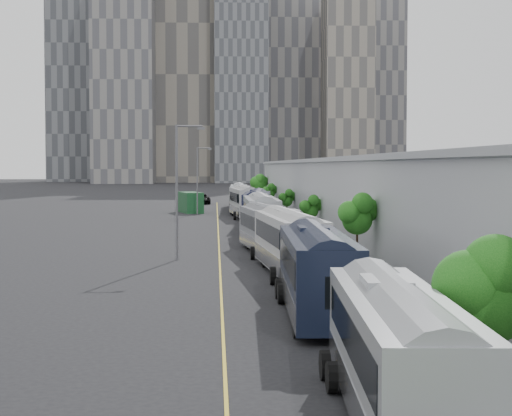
{
  "coord_description": "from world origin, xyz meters",
  "views": [
    {
      "loc": [
        -1.79,
        -15.68,
        6.56
      ],
      "look_at": [
        1.62,
        55.66,
        3.0
      ],
      "focal_mm": 60.0,
      "sensor_mm": 36.0,
      "label": 1
    }
  ],
  "objects": [
    {
      "name": "bus_2",
      "position": [
        2.68,
        35.63,
        1.61
      ],
      "size": [
        3.59,
        13.24,
        3.83
      ],
      "rotation": [
        0.0,
        0.0,
        0.07
      ],
      "color": "#BDBDBF",
      "rests_on": "ground"
    },
    {
      "name": "street_lamp_near",
      "position": [
        -4.27,
        43.58,
        5.38
      ],
      "size": [
        2.04,
        0.22,
        9.37
      ],
      "color": "#59595E",
      "rests_on": "ground"
    },
    {
      "name": "tree_4",
      "position": [
        6.01,
        106.47,
        2.79
      ],
      "size": [
        1.59,
        1.59,
        3.62
      ],
      "color": "black",
      "rests_on": "ground"
    },
    {
      "name": "lane_line",
      "position": [
        -1.5,
        55.0,
        0.01
      ],
      "size": [
        0.12,
        160.0,
        0.02
      ],
      "primitive_type": "cube",
      "color": "gold",
      "rests_on": "ground"
    },
    {
      "name": "tree_3",
      "position": [
        6.15,
        78.7,
        2.78
      ],
      "size": [
        1.29,
        1.29,
        3.48
      ],
      "color": "black",
      "rests_on": "ground"
    },
    {
      "name": "bus_5",
      "position": [
        2.67,
        75.5,
        1.66
      ],
      "size": [
        3.76,
        13.62,
        3.93
      ],
      "rotation": [
        0.0,
        0.0,
        -0.08
      ],
      "color": "black",
      "rests_on": "ground"
    },
    {
      "name": "suv",
      "position": [
        -4.16,
        129.8,
        0.87
      ],
      "size": [
        3.31,
        6.45,
        1.74
      ],
      "primitive_type": "imported",
      "rotation": [
        0.0,
        0.0,
        0.07
      ],
      "color": "black",
      "rests_on": "ground"
    },
    {
      "name": "shipping_container",
      "position": [
        -5.21,
        103.17,
        1.43
      ],
      "size": [
        3.8,
        6.95,
        2.85
      ],
      "primitive_type": "cube",
      "rotation": [
        0.0,
        0.0,
        0.23
      ],
      "color": "#123D1E",
      "rests_on": "ground"
    },
    {
      "name": "sidewalk",
      "position": [
        9.0,
        55.0,
        0.06
      ],
      "size": [
        10.0,
        170.0,
        0.12
      ],
      "primitive_type": "cube",
      "color": "gray",
      "rests_on": "ground"
    },
    {
      "name": "bus_7",
      "position": [
        1.7,
        103.35,
        1.64
      ],
      "size": [
        3.15,
        13.39,
        3.89
      ],
      "rotation": [
        0.0,
        0.0,
        -0.03
      ],
      "color": "gray",
      "rests_on": "ground"
    },
    {
      "name": "bus_1",
      "position": [
        2.61,
        21.07,
        1.61
      ],
      "size": [
        3.05,
        13.14,
        3.82
      ],
      "rotation": [
        0.0,
        0.0,
        -0.03
      ],
      "color": "black",
      "rests_on": "ground"
    },
    {
      "name": "tree_2",
      "position": [
        6.13,
        55.06,
        2.94
      ],
      "size": [
        1.33,
        1.33,
        3.66
      ],
      "color": "black",
      "rests_on": "ground"
    },
    {
      "name": "tree_0",
      "position": [
        5.49,
        7.2,
        3.31
      ],
      "size": [
        2.62,
        2.62,
        4.62
      ],
      "color": "black",
      "rests_on": "ground"
    },
    {
      "name": "bus_4",
      "position": [
        2.31,
        60.48,
        1.68
      ],
      "size": [
        3.01,
        13.57,
        3.97
      ],
      "rotation": [
        0.0,
        0.0,
        0.0
      ],
      "color": "#979AA1",
      "rests_on": "ground"
    },
    {
      "name": "depot",
      "position": [
        12.99,
        55.0,
        3.51
      ],
      "size": [
        12.45,
        160.4,
        7.2
      ],
      "color": "gray",
      "rests_on": "ground"
    },
    {
      "name": "street_lamp_far",
      "position": [
        -4.0,
        98.8,
        5.18
      ],
      "size": [
        2.04,
        0.22,
        8.99
      ],
      "color": "#59595E",
      "rests_on": "ground"
    },
    {
      "name": "bus_8",
      "position": [
        1.88,
        116.7,
        1.59
      ],
      "size": [
        2.92,
        12.98,
        3.78
      ],
      "rotation": [
        0.0,
        0.0,
        -0.02
      ],
      "color": "#ACAFB6",
      "rests_on": "ground"
    },
    {
      "name": "tree_1",
      "position": [
        5.95,
        30.54,
        3.83
      ],
      "size": [
        1.69,
        1.69,
        4.72
      ],
      "color": "black",
      "rests_on": "ground"
    },
    {
      "name": "bus_3",
      "position": [
        2.02,
        47.84,
        1.5
      ],
      "size": [
        3.68,
        12.37,
        3.56
      ],
      "rotation": [
        0.0,
        0.0,
        0.1
      ],
      "color": "slate",
      "rests_on": "ground"
    },
    {
      "name": "skyline",
      "position": [
        -2.9,
        324.16,
        50.85
      ],
      "size": [
        145.0,
        64.0,
        120.0
      ],
      "color": "slate",
      "rests_on": "ground"
    },
    {
      "name": "bus_0",
      "position": [
        2.77,
        5.4,
        1.5
      ],
      "size": [
        3.16,
        12.3,
        3.56
      ],
      "rotation": [
        0.0,
        0.0,
        -0.06
      ],
      "color": "#909399",
      "rests_on": "ground"
    },
    {
      "name": "tree_5",
      "position": [
        5.48,
        127.03,
        3.74
      ],
      "size": [
        2.63,
        2.63,
        5.06
      ],
      "color": "black",
      "rests_on": "ground"
    },
    {
      "name": "bus_6",
      "position": [
        1.9,
        91.62,
        1.67
      ],
      "size": [
        3.67,
        13.69,
        3.96
      ],
      "rotation": [
        0.0,
        0.0,
        0.07
      ],
      "color": "#B4B3B5",
      "rests_on": "ground"
    }
  ]
}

